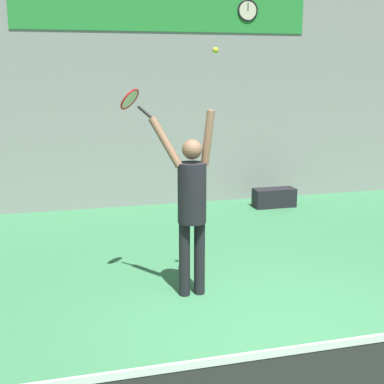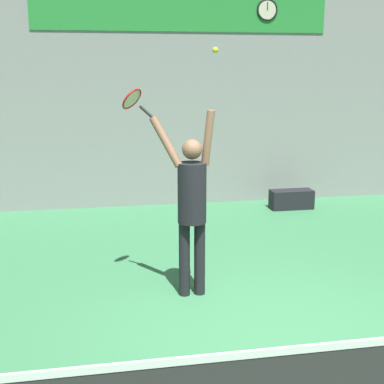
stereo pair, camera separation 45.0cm
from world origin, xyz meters
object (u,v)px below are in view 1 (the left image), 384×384
object	(u,v)px
tennis_racket	(131,100)
equipment_bag	(274,198)
scoreboard_clock	(248,10)
tennis_player	(192,201)
tennis_ball	(215,50)

from	to	relation	value
tennis_racket	equipment_bag	distance (m)	4.98
tennis_racket	scoreboard_clock	bearing A→B (deg)	54.05
tennis_player	tennis_racket	xyz separation A→B (m)	(-0.61, 0.37, 1.12)
tennis_racket	equipment_bag	world-z (taller)	tennis_racket
equipment_bag	tennis_ball	bearing A→B (deg)	-122.72
tennis_player	tennis_ball	size ratio (longest dim) A/B	32.41
tennis_player	equipment_bag	distance (m)	4.51
tennis_player	tennis_racket	distance (m)	1.33
tennis_player	scoreboard_clock	bearing A→B (deg)	62.52
scoreboard_clock	tennis_player	bearing A→B (deg)	-117.48
tennis_racket	tennis_ball	bearing A→B (deg)	-28.50
tennis_racket	equipment_bag	bearing A→B (deg)	44.98
tennis_ball	equipment_bag	size ratio (longest dim) A/B	0.08
tennis_player	tennis_racket	world-z (taller)	tennis_racket
tennis_player	tennis_ball	world-z (taller)	tennis_ball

